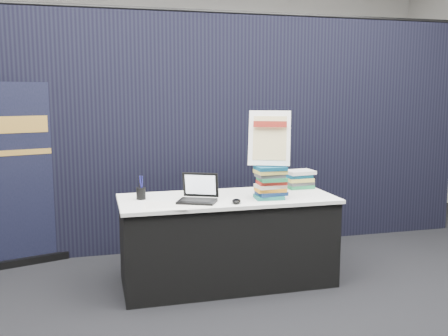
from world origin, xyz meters
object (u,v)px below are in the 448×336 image
(laptop, at_px, (196,195))
(pullup_banner, at_px, (25,185))
(info_sign, at_px, (269,139))
(stacking_chair, at_px, (287,210))
(display_table, at_px, (227,240))
(book_stack_tall, at_px, (270,182))
(book_stack_short, at_px, (299,179))

(laptop, bearing_deg, pullup_banner, 168.25)
(pullup_banner, bearing_deg, laptop, -53.93)
(laptop, xyz_separation_m, info_sign, (0.62, -0.00, 0.44))
(info_sign, bearing_deg, stacking_chair, 79.35)
(display_table, bearing_deg, pullup_banner, 151.04)
(laptop, relative_size, book_stack_tall, 1.30)
(display_table, relative_size, laptop, 5.08)
(book_stack_short, bearing_deg, pullup_banner, 163.15)
(info_sign, relative_size, pullup_banner, 0.27)
(book_stack_tall, bearing_deg, book_stack_short, 40.99)
(book_stack_tall, relative_size, book_stack_short, 1.15)
(book_stack_tall, height_order, book_stack_short, book_stack_tall)
(book_stack_tall, distance_m, book_stack_short, 0.55)
(display_table, xyz_separation_m, info_sign, (0.32, -0.12, 0.87))
(laptop, height_order, pullup_banner, pullup_banner)
(display_table, height_order, info_sign, info_sign)
(display_table, distance_m, pullup_banner, 1.99)
(book_stack_short, relative_size, info_sign, 0.51)
(book_stack_short, xyz_separation_m, info_sign, (-0.41, -0.33, 0.41))
(display_table, height_order, stacking_chair, stacking_chair)
(info_sign, bearing_deg, book_stack_short, 61.63)
(book_stack_short, xyz_separation_m, stacking_chair, (0.00, 0.29, -0.35))
(laptop, distance_m, book_stack_short, 1.08)
(book_stack_tall, xyz_separation_m, book_stack_short, (0.41, 0.36, -0.05))
(laptop, xyz_separation_m, pullup_banner, (-1.42, 1.07, -0.04))
(laptop, distance_m, info_sign, 0.76)
(display_table, relative_size, info_sign, 3.87)
(display_table, xyz_separation_m, pullup_banner, (-1.71, 0.95, 0.38))
(book_stack_tall, distance_m, pullup_banner, 2.32)
(laptop, height_order, stacking_chair, laptop)
(info_sign, height_order, pullup_banner, pullup_banner)
(info_sign, bearing_deg, laptop, -156.95)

